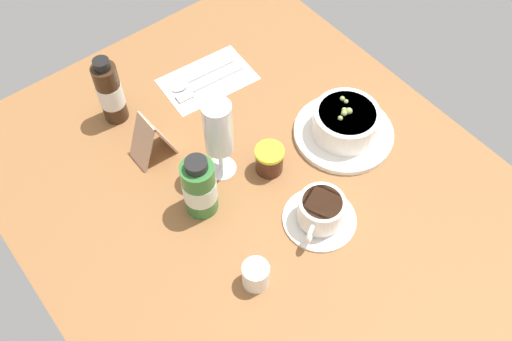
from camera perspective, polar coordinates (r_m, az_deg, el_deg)
name	(u,v)px	position (r cm, az deg, el deg)	size (l,w,h in cm)	color
ground_plane	(270,207)	(108.31, 1.41, -3.67)	(110.00, 84.00, 3.00)	brown
porridge_bowl	(345,124)	(114.91, 8.81, 4.53)	(19.99, 19.99, 7.74)	white
cutlery_setting	(206,80)	(126.16, -4.98, 8.93)	(13.94, 20.42, 0.90)	white
coffee_cup	(321,212)	(103.29, 6.40, -4.10)	(13.47, 13.47, 6.27)	white
creamer_jug	(256,275)	(97.33, 0.02, -10.27)	(4.63, 5.49, 5.79)	white
wine_glass	(218,131)	(102.19, -3.76, 3.92)	(5.81, 5.81, 18.29)	white
jam_jar	(269,160)	(108.93, 1.33, 1.09)	(5.58, 5.58, 5.77)	#432013
sauce_bottle_brown	(110,92)	(117.45, -14.24, 7.50)	(4.98, 4.98, 15.73)	#382314
sauce_bottle_green	(199,187)	(101.81, -5.61, -1.64)	(6.17, 6.17, 13.99)	#337233
menu_card	(150,138)	(111.07, -10.40, 3.21)	(5.69, 7.90, 10.37)	tan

